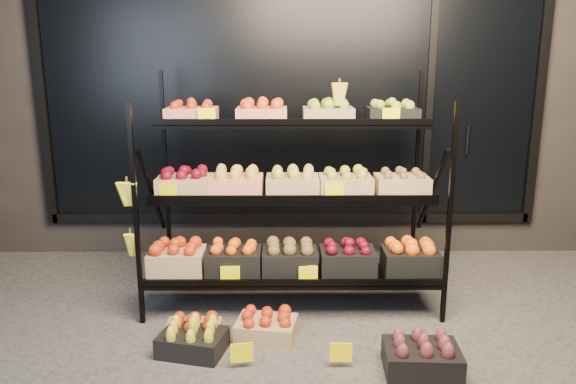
{
  "coord_description": "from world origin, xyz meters",
  "views": [
    {
      "loc": [
        -0.05,
        -3.34,
        1.78
      ],
      "look_at": [
        -0.03,
        0.55,
        0.83
      ],
      "focal_mm": 35.0,
      "sensor_mm": 36.0,
      "label": 1
    }
  ],
  "objects_px": {
    "display_rack": "(291,196)",
    "floor_crate_left": "(193,330)",
    "floor_crate_midright": "(266,326)",
    "floor_crate_midleft": "(192,339)"
  },
  "relations": [
    {
      "from": "display_rack",
      "to": "floor_crate_midleft",
      "type": "height_order",
      "value": "display_rack"
    },
    {
      "from": "floor_crate_left",
      "to": "floor_crate_midleft",
      "type": "height_order",
      "value": "floor_crate_midleft"
    },
    {
      "from": "floor_crate_midleft",
      "to": "floor_crate_midright",
      "type": "relative_size",
      "value": 1.06
    },
    {
      "from": "floor_crate_midleft",
      "to": "display_rack",
      "type": "bearing_deg",
      "value": 67.15
    },
    {
      "from": "floor_crate_left",
      "to": "floor_crate_midright",
      "type": "relative_size",
      "value": 0.82
    },
    {
      "from": "display_rack",
      "to": "floor_crate_midleft",
      "type": "bearing_deg",
      "value": -126.6
    },
    {
      "from": "floor_crate_midright",
      "to": "display_rack",
      "type": "bearing_deg",
      "value": 85.92
    },
    {
      "from": "floor_crate_left",
      "to": "floor_crate_midright",
      "type": "bearing_deg",
      "value": 5.27
    },
    {
      "from": "display_rack",
      "to": "floor_crate_left",
      "type": "height_order",
      "value": "display_rack"
    },
    {
      "from": "floor_crate_left",
      "to": "floor_crate_midright",
      "type": "distance_m",
      "value": 0.46
    }
  ]
}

